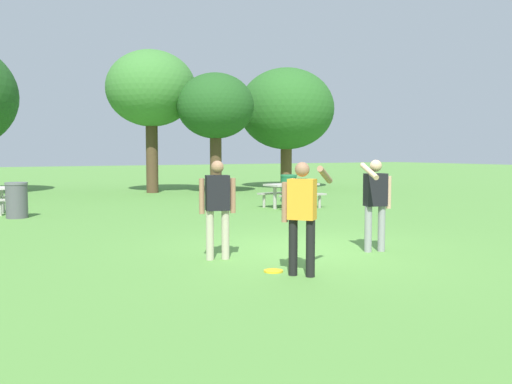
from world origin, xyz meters
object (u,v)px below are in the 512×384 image
frisbee (273,271)px  trash_can_further_along (289,188)px  picnic_table_near (292,190)px  tree_slender_mid (215,107)px  person_bystander (302,210)px  tree_far_right (151,90)px  trash_can_beside_table (17,200)px  person_thrower (218,203)px  person_catcher (376,198)px  tree_back_left (286,109)px

frisbee → trash_can_further_along: bearing=55.7°
picnic_table_near → tree_slender_mid: 7.11m
person_bystander → tree_far_right: 17.11m
tree_far_right → trash_can_beside_table: bearing=-131.8°
person_thrower → frisbee: 1.59m
frisbee → picnic_table_near: picnic_table_near is taller
person_catcher → tree_far_right: bearing=85.5°
trash_can_further_along → tree_far_right: bearing=113.4°
person_bystander → tree_back_left: size_ratio=0.28×
person_catcher → tree_far_right: tree_far_right is taller
person_bystander → tree_far_right: size_ratio=0.27×
frisbee → tree_back_left: size_ratio=0.05×
tree_slender_mid → tree_back_left: tree_back_left is taller
tree_far_right → tree_slender_mid: tree_far_right is taller
trash_can_beside_table → tree_slender_mid: 10.16m
frisbee → person_thrower: bearing=104.0°
picnic_table_near → trash_can_beside_table: bearing=169.6°
person_catcher → tree_back_left: bearing=62.5°
trash_can_beside_table → tree_far_right: size_ratio=0.16×
person_catcher → trash_can_further_along: bearing=65.9°
person_catcher → tree_back_left: size_ratio=0.28×
person_catcher → tree_far_right: size_ratio=0.27×
tree_far_right → picnic_table_near: bearing=-78.5°
tree_back_left → trash_can_further_along: bearing=-122.1°
person_thrower → picnic_table_near: 8.54m
person_thrower → frisbee: size_ratio=5.64×
person_bystander → trash_can_further_along: person_bystander is taller
tree_back_left → person_thrower: bearing=-126.5°
person_bystander → trash_can_further_along: (6.25, 9.92, -0.48)m
person_bystander → tree_slender_mid: size_ratio=0.32×
trash_can_further_along → tree_slender_mid: size_ratio=0.19×
person_catcher → person_bystander: size_ratio=1.00×
person_thrower → picnic_table_near: person_thrower is taller
person_catcher → picnic_table_near: size_ratio=0.90×
picnic_table_near → tree_far_right: tree_far_right is taller
frisbee → tree_slender_mid: bearing=67.6°
tree_slender_mid → frisbee: bearing=-112.4°
tree_back_left → person_bystander: bearing=-122.2°
person_thrower → person_catcher: bearing=-15.4°
person_thrower → picnic_table_near: bearing=48.3°
frisbee → trash_can_further_along: size_ratio=0.30×
tree_slender_mid → person_catcher: bearing=-103.8°
person_bystander → picnic_table_near: person_bystander is taller
tree_far_right → tree_slender_mid: bearing=-42.6°
person_thrower → picnic_table_near: size_ratio=0.90×
person_catcher → person_thrower: bearing=164.6°
person_thrower → trash_can_further_along: person_thrower is taller
frisbee → picnic_table_near: 9.34m
person_thrower → person_bystander: bearing=-72.5°
person_thrower → person_bystander: 1.77m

